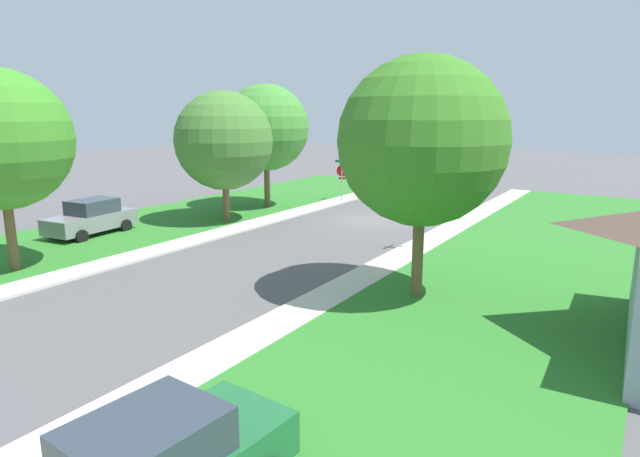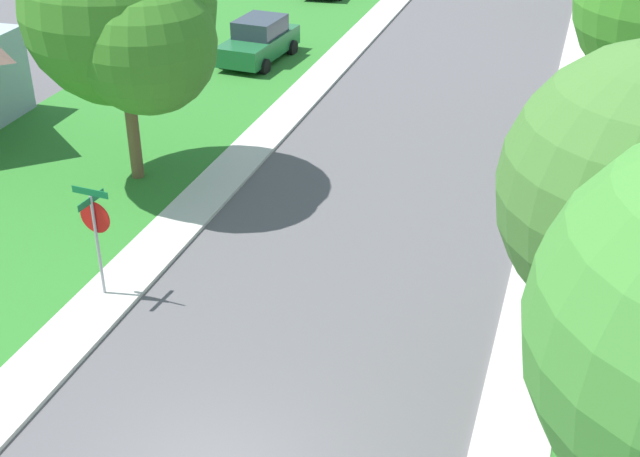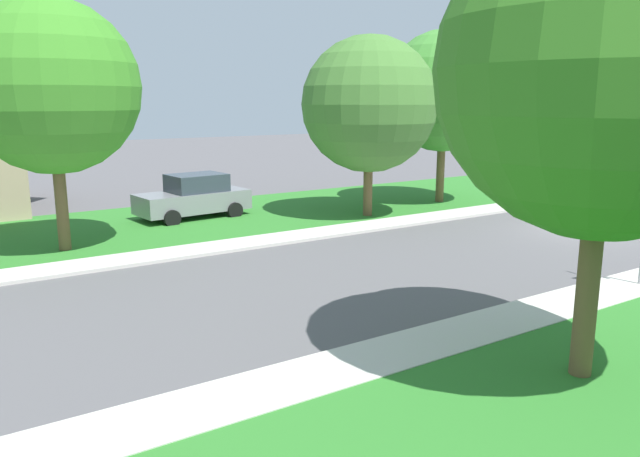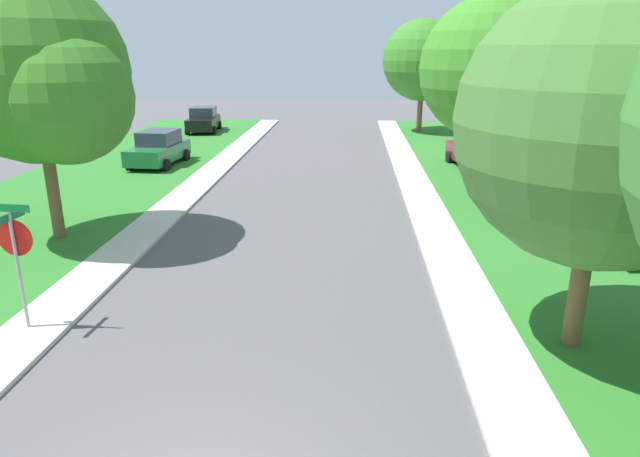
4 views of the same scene
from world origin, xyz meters
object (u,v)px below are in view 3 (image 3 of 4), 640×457
(tree_sidewalk_mid, at_px, (57,93))
(tree_sidewalk_far, at_px, (442,95))
(stop_sign_near_corner, at_px, (558,161))
(tree_sidewalk_near, at_px, (597,81))
(tree_across_right, at_px, (369,109))
(car_grey_behind_trees, at_px, (194,197))

(tree_sidewalk_mid, height_order, tree_sidewalk_far, tree_sidewalk_far)
(stop_sign_near_corner, height_order, tree_sidewalk_far, tree_sidewalk_far)
(stop_sign_near_corner, distance_m, tree_sidewalk_mid, 20.86)
(tree_sidewalk_near, distance_m, tree_sidewalk_far, 17.86)
(stop_sign_near_corner, bearing_deg, tree_across_right, 77.06)
(car_grey_behind_trees, relative_size, tree_across_right, 0.63)
(tree_sidewalk_near, xyz_separation_m, tree_sidewalk_far, (14.35, -10.63, -0.10))
(car_grey_behind_trees, relative_size, tree_sidewalk_near, 0.58)
(stop_sign_near_corner, bearing_deg, tree_sidewalk_near, 126.96)
(stop_sign_near_corner, relative_size, tree_across_right, 0.39)
(tree_sidewalk_far, bearing_deg, tree_sidewalk_mid, 91.34)
(stop_sign_near_corner, relative_size, car_grey_behind_trees, 0.62)
(car_grey_behind_trees, height_order, tree_across_right, tree_across_right)
(stop_sign_near_corner, xyz_separation_m, tree_sidewalk_near, (-11.32, 15.04, 3.00))
(car_grey_behind_trees, xyz_separation_m, tree_sidewalk_mid, (-2.60, 5.17, 3.92))
(stop_sign_near_corner, relative_size, tree_sidewalk_mid, 0.37)
(tree_sidewalk_mid, bearing_deg, tree_sidewalk_near, -158.72)
(tree_across_right, distance_m, tree_sidewalk_near, 14.66)
(car_grey_behind_trees, bearing_deg, stop_sign_near_corner, -108.96)
(tree_sidewalk_near, bearing_deg, tree_across_right, -23.48)
(tree_across_right, bearing_deg, car_grey_behind_trees, 62.75)
(stop_sign_near_corner, bearing_deg, tree_sidewalk_far, 55.46)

